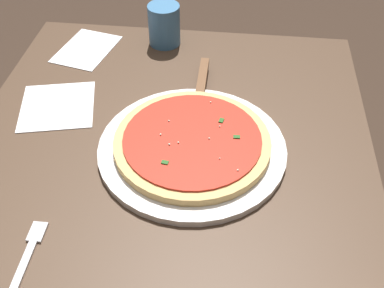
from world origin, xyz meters
TOP-DOWN VIEW (x-y plane):
  - restaurant_table at (0.00, 0.00)m, footprint 0.86×0.76m
  - serving_plate at (0.00, 0.05)m, footprint 0.34×0.34m
  - pizza at (0.00, 0.05)m, footprint 0.28×0.28m
  - pizza_server at (-0.16, 0.05)m, footprint 0.22×0.07m
  - cup_tall_drink at (-0.36, -0.06)m, footprint 0.07×0.07m
  - napkin_folded_right at (-0.31, -0.24)m, footprint 0.18×0.15m
  - napkin_loose_left at (-0.10, -0.24)m, footprint 0.18×0.18m
  - fork at (0.27, -0.17)m, footprint 0.19×0.02m

SIDE VIEW (x-z plane):
  - restaurant_table at x=0.00m, z-range 0.21..0.97m
  - napkin_folded_right at x=-0.31m, z-range 0.75..0.76m
  - napkin_loose_left at x=-0.10m, z-range 0.75..0.76m
  - fork at x=0.27m, z-range 0.75..0.76m
  - serving_plate at x=0.00m, z-range 0.75..0.77m
  - pizza_server at x=-0.16m, z-range 0.76..0.78m
  - pizza at x=0.00m, z-range 0.76..0.79m
  - cup_tall_drink at x=-0.36m, z-range 0.75..0.85m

